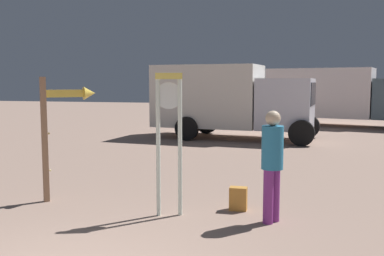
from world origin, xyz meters
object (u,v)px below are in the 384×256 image
Objects in this scene: box_truck_near at (228,99)px; box_truck_far at (335,94)px; backpack at (238,199)px; arrow_sign at (62,118)px; person_near_clock at (272,161)px; standing_clock at (169,129)px.

box_truck_near is 0.87× the size of box_truck_far.
backpack is 15.99m from box_truck_far.
box_truck_far reaches higher than box_truck_near.
box_truck_far reaches higher than backpack.
arrow_sign is 5.69× the size of backpack.
person_near_clock is 1.12m from backpack.
arrow_sign is (-2.22, 0.47, 0.09)m from standing_clock.
box_truck_near is at bearing 93.81° from standing_clock.
person_near_clock is at bearing -97.24° from box_truck_far.
backpack is (1.07, 0.57, -1.25)m from standing_clock.
backpack is at bearing -79.65° from box_truck_near.
box_truck_near reaches higher than standing_clock.
arrow_sign is 16.89m from box_truck_far.
box_truck_near reaches higher than person_near_clock.
standing_clock is 0.32× the size of box_truck_far.
standing_clock is 0.36× the size of box_truck_near.
box_truck_near reaches higher than backpack.
box_truck_far is (2.66, 15.71, 1.39)m from backpack.
person_near_clock is 4.38× the size of backpack.
arrow_sign reaches higher than person_near_clock.
box_truck_near is at bearing -125.75° from box_truck_far.
box_truck_near is at bearing 100.35° from backpack.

